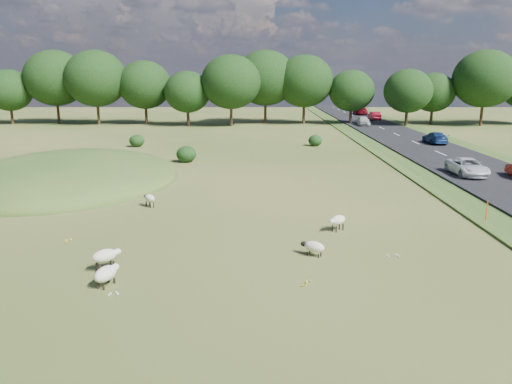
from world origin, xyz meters
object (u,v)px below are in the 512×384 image
car_2 (467,167)px  car_5 (363,121)px  sheep_1 (106,273)px  car_0 (435,138)px  car_1 (374,116)px  sheep_3 (149,198)px  car_3 (360,111)px  sheep_4 (338,220)px  sheep_2 (106,256)px  sheep_0 (314,247)px  marker_post (487,212)px

car_2 → car_5: bearing=90.0°
sheep_1 → car_5: 62.99m
sheep_1 → car_0: (25.43, 38.35, 0.40)m
car_1 → sheep_3: bearing=65.2°
sheep_3 → car_0: 37.58m
car_1 → car_2: bearing=85.5°
car_1 → car_5: 10.04m
car_0 → car_3: (0.00, 42.09, 0.13)m
car_3 → car_5: (-3.80, -21.29, -0.08)m
car_3 → car_5: size_ratio=1.30×
car_3 → car_5: bearing=79.9°
sheep_4 → car_5: car_5 is taller
sheep_3 → sheep_2: bearing=141.9°
sheep_1 → car_2: size_ratio=0.31×
sheep_2 → car_1: 71.78m
sheep_2 → sheep_4: sheep_2 is taller
car_0 → car_2: bearing=78.2°
sheep_4 → car_0: bearing=-159.0°
sheep_0 → car_2: car_2 is taller
sheep_4 → car_5: size_ratio=0.26×
car_1 → car_5: (-3.80, -9.29, -0.02)m
sheep_0 → sheep_2: size_ratio=0.98×
sheep_0 → sheep_1: sheep_1 is taller
sheep_0 → car_3: (17.35, 77.23, 0.60)m
sheep_3 → car_2: bearing=-109.1°
sheep_0 → car_0: car_0 is taller
sheep_3 → sheep_0: bearing=-173.1°
sheep_0 → sheep_4: sheep_4 is taller
sheep_1 → car_0: bearing=-12.6°
sheep_3 → car_5: car_5 is taller
marker_post → sheep_4: bearing=-169.4°
sheep_3 → car_3: size_ratio=0.19×
sheep_4 → car_1: (15.76, 61.66, 0.39)m
marker_post → car_1: size_ratio=0.28×
car_1 → sheep_2: bearing=68.9°
sheep_2 → car_2: 28.94m
sheep_3 → car_3: 73.80m
car_5 → sheep_3: bearing=-115.2°
sheep_2 → car_1: size_ratio=0.27×
marker_post → sheep_2: bearing=-159.6°
car_1 → sheep_0: bearing=75.1°
marker_post → car_0: 30.99m
sheep_2 → marker_post: bearing=-22.0°
sheep_2 → car_0: 45.04m
marker_post → sheep_3: size_ratio=1.18×
sheep_2 → car_5: (22.09, 57.66, 0.32)m
car_3 → sheep_0: bearing=77.3°
sheep_0 → car_2: bearing=-95.1°
sheep_4 → car_0: (15.76, 31.56, 0.32)m
sheep_1 → sheep_4: 11.82m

